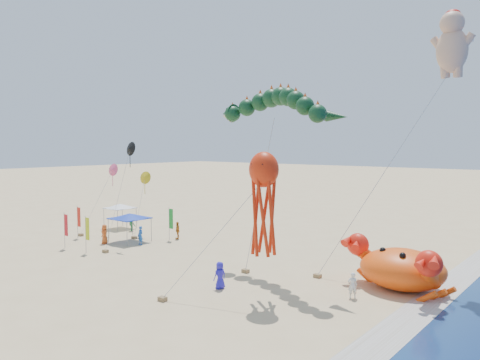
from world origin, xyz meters
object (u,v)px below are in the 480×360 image
(crab_inflatable, at_px, (402,268))
(dragon_kite, at_px, (272,111))
(canopy_white, at_px, (120,206))
(octopus_kite, at_px, (263,196))
(cherub_kite, at_px, (452,43))
(canopy_blue, at_px, (130,216))

(crab_inflatable, xyz_separation_m, dragon_kite, (-8.86, -1.70, 10.15))
(crab_inflatable, relative_size, canopy_white, 2.46)
(dragon_kite, distance_m, canopy_white, 25.04)
(dragon_kite, relative_size, octopus_kite, 1.47)
(cherub_kite, relative_size, canopy_white, 6.06)
(crab_inflatable, relative_size, canopy_blue, 2.18)
(dragon_kite, bearing_deg, crab_inflatable, 10.89)
(crab_inflatable, height_order, octopus_kite, octopus_kite)
(dragon_kite, distance_m, octopus_kite, 8.16)
(crab_inflatable, distance_m, dragon_kite, 13.58)
(octopus_kite, xyz_separation_m, canopy_white, (-26.15, 9.02, -3.75))
(canopy_blue, bearing_deg, crab_inflatable, 3.98)
(crab_inflatable, xyz_separation_m, octopus_kite, (-5.73, -6.98, 4.77))
(octopus_kite, height_order, canopy_white, octopus_kite)
(canopy_white, bearing_deg, canopy_blue, -29.63)
(crab_inflatable, xyz_separation_m, canopy_blue, (-25.22, -1.75, 1.03))
(canopy_blue, bearing_deg, cherub_kite, 12.91)
(cherub_kite, bearing_deg, canopy_blue, -167.09)
(dragon_kite, relative_size, cherub_kite, 0.71)
(dragon_kite, height_order, cherub_kite, cherub_kite)
(cherub_kite, xyz_separation_m, octopus_kite, (-7.07, -11.32, -9.72))
(cherub_kite, height_order, octopus_kite, cherub_kite)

